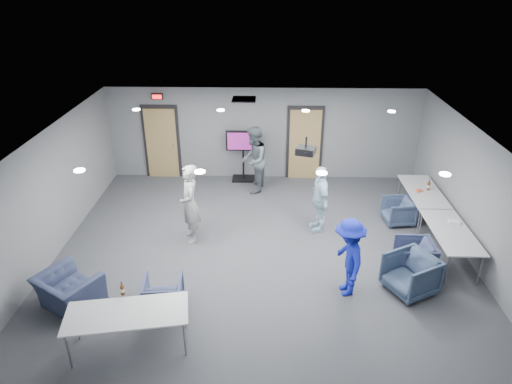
{
  "coord_description": "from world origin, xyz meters",
  "views": [
    {
      "loc": [
        0.1,
        -8.64,
        5.7
      ],
      "look_at": [
        -0.13,
        0.48,
        1.2
      ],
      "focal_mm": 32.0,
      "sensor_mm": 36.0,
      "label": 1
    }
  ],
  "objects_px": {
    "chair_front_b": "(69,291)",
    "table_front_left": "(127,315)",
    "chair_right_a": "(398,211)",
    "bottle_front": "(122,290)",
    "chair_right_b": "(414,256)",
    "person_a": "(190,204)",
    "table_right_a": "(423,192)",
    "projector": "(306,151)",
    "chair_right_c": "(411,274)",
    "bottle_right": "(429,186)",
    "person_c": "(320,199)",
    "person_b": "(254,160)",
    "person_d": "(348,257)",
    "tv_stand": "(243,153)",
    "table_right_b": "(451,232)",
    "chair_front_a": "(164,293)"
  },
  "relations": [
    {
      "from": "chair_right_b",
      "to": "table_front_left",
      "type": "xyz_separation_m",
      "value": [
        -5.3,
        -2.31,
        0.35
      ]
    },
    {
      "from": "table_right_a",
      "to": "projector",
      "type": "height_order",
      "value": "projector"
    },
    {
      "from": "bottle_right",
      "to": "person_c",
      "type": "bearing_deg",
      "value": -165.3
    },
    {
      "from": "person_a",
      "to": "chair_front_a",
      "type": "distance_m",
      "value": 2.46
    },
    {
      "from": "person_c",
      "to": "chair_front_a",
      "type": "distance_m",
      "value": 4.31
    },
    {
      "from": "person_c",
      "to": "chair_front_b",
      "type": "bearing_deg",
      "value": -70.21
    },
    {
      "from": "chair_right_a",
      "to": "projector",
      "type": "relative_size",
      "value": 1.58
    },
    {
      "from": "chair_front_b",
      "to": "table_front_left",
      "type": "height_order",
      "value": "table_front_left"
    },
    {
      "from": "chair_right_a",
      "to": "chair_right_b",
      "type": "bearing_deg",
      "value": -11.82
    },
    {
      "from": "table_right_a",
      "to": "projector",
      "type": "distance_m",
      "value": 3.93
    },
    {
      "from": "tv_stand",
      "to": "projector",
      "type": "height_order",
      "value": "projector"
    },
    {
      "from": "person_d",
      "to": "person_c",
      "type": "bearing_deg",
      "value": -178.66
    },
    {
      "from": "person_d",
      "to": "chair_right_a",
      "type": "relative_size",
      "value": 2.29
    },
    {
      "from": "person_a",
      "to": "bottle_front",
      "type": "xyz_separation_m",
      "value": [
        -0.69,
        -2.94,
        -0.1
      ]
    },
    {
      "from": "table_right_b",
      "to": "projector",
      "type": "relative_size",
      "value": 4.33
    },
    {
      "from": "chair_right_b",
      "to": "bottle_right",
      "type": "relative_size",
      "value": 2.55
    },
    {
      "from": "chair_front_a",
      "to": "bottle_right",
      "type": "bearing_deg",
      "value": -153.99
    },
    {
      "from": "person_b",
      "to": "chair_right_a",
      "type": "distance_m",
      "value": 4.04
    },
    {
      "from": "person_d",
      "to": "table_front_left",
      "type": "height_order",
      "value": "person_d"
    },
    {
      "from": "bottle_front",
      "to": "tv_stand",
      "type": "distance_m",
      "value": 6.53
    },
    {
      "from": "bottle_front",
      "to": "chair_front_b",
      "type": "bearing_deg",
      "value": 155.47
    },
    {
      "from": "person_a",
      "to": "chair_right_b",
      "type": "bearing_deg",
      "value": 62.09
    },
    {
      "from": "table_right_a",
      "to": "projector",
      "type": "bearing_deg",
      "value": 117.97
    },
    {
      "from": "table_front_left",
      "to": "chair_right_a",
      "type": "bearing_deg",
      "value": 28.19
    },
    {
      "from": "bottle_right",
      "to": "chair_right_b",
      "type": "bearing_deg",
      "value": -111.84
    },
    {
      "from": "chair_right_c",
      "to": "table_right_a",
      "type": "relative_size",
      "value": 0.44
    },
    {
      "from": "person_d",
      "to": "projector",
      "type": "bearing_deg",
      "value": -156.96
    },
    {
      "from": "person_b",
      "to": "chair_right_c",
      "type": "distance_m",
      "value": 5.44
    },
    {
      "from": "chair_right_b",
      "to": "tv_stand",
      "type": "distance_m",
      "value": 5.84
    },
    {
      "from": "person_b",
      "to": "person_c",
      "type": "relative_size",
      "value": 1.14
    },
    {
      "from": "chair_right_a",
      "to": "bottle_front",
      "type": "relative_size",
      "value": 2.64
    },
    {
      "from": "person_d",
      "to": "table_right_b",
      "type": "height_order",
      "value": "person_d"
    },
    {
      "from": "chair_right_c",
      "to": "table_front_left",
      "type": "height_order",
      "value": "chair_right_c"
    },
    {
      "from": "chair_right_c",
      "to": "chair_front_b",
      "type": "distance_m",
      "value": 6.45
    },
    {
      "from": "chair_right_b",
      "to": "table_right_a",
      "type": "xyz_separation_m",
      "value": [
        0.82,
        2.29,
        0.35
      ]
    },
    {
      "from": "projector",
      "to": "person_a",
      "type": "bearing_deg",
      "value": -172.05
    },
    {
      "from": "tv_stand",
      "to": "bottle_front",
      "type": "bearing_deg",
      "value": -105.27
    },
    {
      "from": "table_front_left",
      "to": "bottle_right",
      "type": "xyz_separation_m",
      "value": [
        6.24,
        4.66,
        0.15
      ]
    },
    {
      "from": "tv_stand",
      "to": "person_a",
      "type": "bearing_deg",
      "value": -107.04
    },
    {
      "from": "table_front_left",
      "to": "table_right_a",
      "type": "bearing_deg",
      "value": 27.03
    },
    {
      "from": "chair_right_b",
      "to": "chair_front_a",
      "type": "bearing_deg",
      "value": -74.59
    },
    {
      "from": "table_right_b",
      "to": "bottle_front",
      "type": "bearing_deg",
      "value": 109.65
    },
    {
      "from": "person_b",
      "to": "table_front_left",
      "type": "height_order",
      "value": "person_b"
    },
    {
      "from": "table_front_left",
      "to": "bottle_front",
      "type": "bearing_deg",
      "value": 102.67
    },
    {
      "from": "person_b",
      "to": "chair_front_b",
      "type": "distance_m",
      "value": 6.0
    },
    {
      "from": "chair_right_c",
      "to": "bottle_front",
      "type": "xyz_separation_m",
      "value": [
        -5.21,
        -1.16,
        0.44
      ]
    },
    {
      "from": "bottle_front",
      "to": "chair_front_a",
      "type": "bearing_deg",
      "value": 45.71
    },
    {
      "from": "chair_right_a",
      "to": "table_front_left",
      "type": "bearing_deg",
      "value": -58.73
    },
    {
      "from": "person_d",
      "to": "projector",
      "type": "relative_size",
      "value": 3.62
    },
    {
      "from": "person_b",
      "to": "chair_right_a",
      "type": "bearing_deg",
      "value": 71.99
    }
  ]
}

